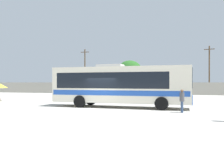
{
  "coord_description": "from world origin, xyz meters",
  "views": [
    {
      "loc": [
        6.31,
        -18.64,
        2.14
      ],
      "look_at": [
        0.14,
        3.08,
        1.99
      ],
      "focal_mm": 38.57,
      "sensor_mm": 36.0,
      "label": 1
    }
  ],
  "objects_px": {
    "roadside_tree_left": "(87,76)",
    "roadside_tree_midleft": "(130,71)",
    "utility_pole_near": "(209,69)",
    "coach_bus_cream_blue": "(119,84)",
    "parked_car_leftmost_dark_blue": "(84,90)",
    "parked_car_second_silver": "(115,90)",
    "attendant_by_bus_door": "(182,100)",
    "utility_pole_far": "(85,70)"
  },
  "relations": [
    {
      "from": "parked_car_leftmost_dark_blue",
      "to": "roadside_tree_midleft",
      "type": "distance_m",
      "value": 10.63
    },
    {
      "from": "coach_bus_cream_blue",
      "to": "roadside_tree_midleft",
      "type": "bearing_deg",
      "value": 99.63
    },
    {
      "from": "coach_bus_cream_blue",
      "to": "parked_car_leftmost_dark_blue",
      "type": "distance_m",
      "value": 21.91
    },
    {
      "from": "roadside_tree_left",
      "to": "roadside_tree_midleft",
      "type": "relative_size",
      "value": 0.79
    },
    {
      "from": "parked_car_second_silver",
      "to": "roadside_tree_midleft",
      "type": "xyz_separation_m",
      "value": [
        0.88,
        7.74,
        3.6
      ]
    },
    {
      "from": "coach_bus_cream_blue",
      "to": "roadside_tree_left",
      "type": "height_order",
      "value": "roadside_tree_left"
    },
    {
      "from": "utility_pole_far",
      "to": "utility_pole_near",
      "type": "bearing_deg",
      "value": -2.01
    },
    {
      "from": "utility_pole_far",
      "to": "roadside_tree_midleft",
      "type": "bearing_deg",
      "value": -1.48
    },
    {
      "from": "coach_bus_cream_blue",
      "to": "roadside_tree_midleft",
      "type": "height_order",
      "value": "roadside_tree_midleft"
    },
    {
      "from": "attendant_by_bus_door",
      "to": "parked_car_second_silver",
      "type": "distance_m",
      "value": 23.69
    },
    {
      "from": "parked_car_leftmost_dark_blue",
      "to": "parked_car_second_silver",
      "type": "height_order",
      "value": "parked_car_second_silver"
    },
    {
      "from": "roadside_tree_left",
      "to": "roadside_tree_midleft",
      "type": "height_order",
      "value": "roadside_tree_midleft"
    },
    {
      "from": "attendant_by_bus_door",
      "to": "parked_car_leftmost_dark_blue",
      "type": "distance_m",
      "value": 26.77
    },
    {
      "from": "roadside_tree_left",
      "to": "parked_car_leftmost_dark_blue",
      "type": "bearing_deg",
      "value": -71.37
    },
    {
      "from": "coach_bus_cream_blue",
      "to": "utility_pole_far",
      "type": "bearing_deg",
      "value": 117.77
    },
    {
      "from": "coach_bus_cream_blue",
      "to": "parked_car_second_silver",
      "type": "distance_m",
      "value": 19.6
    },
    {
      "from": "parked_car_second_silver",
      "to": "roadside_tree_left",
      "type": "xyz_separation_m",
      "value": [
        -8.15,
        7.72,
        2.78
      ]
    },
    {
      "from": "utility_pole_far",
      "to": "roadside_tree_left",
      "type": "height_order",
      "value": "utility_pole_far"
    },
    {
      "from": "parked_car_leftmost_dark_blue",
      "to": "utility_pole_far",
      "type": "relative_size",
      "value": 0.48
    },
    {
      "from": "parked_car_leftmost_dark_blue",
      "to": "roadside_tree_left",
      "type": "relative_size",
      "value": 0.85
    },
    {
      "from": "utility_pole_near",
      "to": "roadside_tree_left",
      "type": "bearing_deg",
      "value": 178.59
    },
    {
      "from": "roadside_tree_left",
      "to": "attendant_by_bus_door",
      "type": "bearing_deg",
      "value": -57.01
    },
    {
      "from": "utility_pole_near",
      "to": "roadside_tree_midleft",
      "type": "height_order",
      "value": "utility_pole_near"
    },
    {
      "from": "utility_pole_near",
      "to": "parked_car_leftmost_dark_blue",
      "type": "bearing_deg",
      "value": -161.6
    },
    {
      "from": "coach_bus_cream_blue",
      "to": "roadside_tree_midleft",
      "type": "xyz_separation_m",
      "value": [
        -4.51,
        26.54,
        2.44
      ]
    },
    {
      "from": "utility_pole_far",
      "to": "roadside_tree_midleft",
      "type": "height_order",
      "value": "utility_pole_far"
    },
    {
      "from": "attendant_by_bus_door",
      "to": "roadside_tree_left",
      "type": "distance_m",
      "value": 34.56
    },
    {
      "from": "parked_car_leftmost_dark_blue",
      "to": "utility_pole_near",
      "type": "height_order",
      "value": "utility_pole_near"
    },
    {
      "from": "parked_car_second_silver",
      "to": "parked_car_leftmost_dark_blue",
      "type": "bearing_deg",
      "value": 178.72
    },
    {
      "from": "coach_bus_cream_blue",
      "to": "roadside_tree_left",
      "type": "bearing_deg",
      "value": 117.02
    },
    {
      "from": "parked_car_second_silver",
      "to": "utility_pole_far",
      "type": "bearing_deg",
      "value": 137.55
    },
    {
      "from": "attendant_by_bus_door",
      "to": "utility_pole_far",
      "type": "bearing_deg",
      "value": 123.55
    },
    {
      "from": "parked_car_second_silver",
      "to": "coach_bus_cream_blue",
      "type": "bearing_deg",
      "value": -74.03
    },
    {
      "from": "coach_bus_cream_blue",
      "to": "attendant_by_bus_door",
      "type": "height_order",
      "value": "coach_bus_cream_blue"
    },
    {
      "from": "coach_bus_cream_blue",
      "to": "utility_pole_far",
      "type": "relative_size",
      "value": 1.3
    },
    {
      "from": "coach_bus_cream_blue",
      "to": "attendant_by_bus_door",
      "type": "bearing_deg",
      "value": -24.41
    },
    {
      "from": "parked_car_leftmost_dark_blue",
      "to": "utility_pole_near",
      "type": "distance_m",
      "value": 22.52
    },
    {
      "from": "coach_bus_cream_blue",
      "to": "utility_pole_near",
      "type": "distance_m",
      "value": 27.96
    },
    {
      "from": "attendant_by_bus_door",
      "to": "roadside_tree_left",
      "type": "bearing_deg",
      "value": 122.99
    },
    {
      "from": "parked_car_leftmost_dark_blue",
      "to": "utility_pole_far",
      "type": "distance_m",
      "value": 9.35
    },
    {
      "from": "roadside_tree_midleft",
      "to": "roadside_tree_left",
      "type": "bearing_deg",
      "value": -179.87
    },
    {
      "from": "parked_car_second_silver",
      "to": "roadside_tree_midleft",
      "type": "relative_size",
      "value": 0.66
    }
  ]
}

